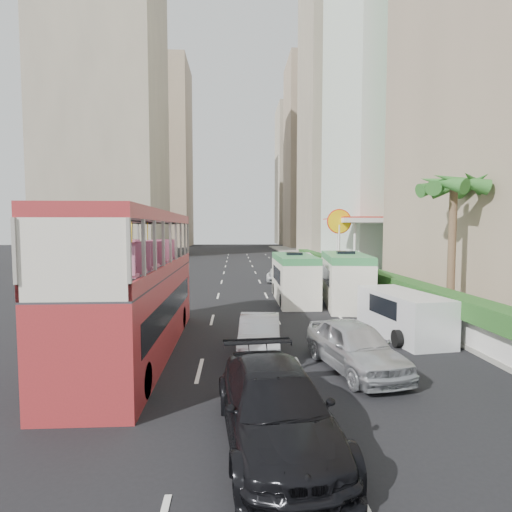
{
  "coord_description": "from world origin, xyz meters",
  "views": [
    {
      "loc": [
        -2.47,
        -14.35,
        4.45
      ],
      "look_at": [
        -1.5,
        4.0,
        3.2
      ],
      "focal_mm": 28.0,
      "sensor_mm": 36.0,
      "label": 1
    }
  ],
  "objects": [
    {
      "name": "tower_far_b",
      "position": [
        17.0,
        104.0,
        20.0
      ],
      "size": [
        14.0,
        14.0,
        40.0
      ],
      "primitive_type": "cube",
      "color": "tan",
      "rests_on": "ground"
    },
    {
      "name": "car_black",
      "position": [
        -1.64,
        -6.37,
        0.0
      ],
      "size": [
        2.67,
        5.53,
        1.55
      ],
      "primitive_type": "imported",
      "rotation": [
        0.0,
        0.0,
        0.1
      ],
      "color": "black",
      "rests_on": "ground"
    },
    {
      "name": "tower_far_a",
      "position": [
        17.0,
        82.0,
        22.0
      ],
      "size": [
        14.0,
        14.0,
        44.0
      ],
      "primitive_type": "cube",
      "color": "tan",
      "rests_on": "ground"
    },
    {
      "name": "tower_left_a",
      "position": [
        -24.0,
        55.0,
        26.0
      ],
      "size": [
        18.0,
        18.0,
        52.0
      ],
      "primitive_type": "cube",
      "color": "tan",
      "rests_on": "ground"
    },
    {
      "name": "tower_mid",
      "position": [
        18.0,
        58.0,
        25.0
      ],
      "size": [
        16.0,
        16.0,
        50.0
      ],
      "primitive_type": "cube",
      "color": "tan",
      "rests_on": "ground"
    },
    {
      "name": "minibus_far",
      "position": [
        3.99,
        8.59,
        1.5
      ],
      "size": [
        3.17,
        7.01,
        3.0
      ],
      "primitive_type": "cube",
      "rotation": [
        0.0,
        0.0,
        -0.14
      ],
      "color": "silver",
      "rests_on": "ground"
    },
    {
      "name": "tower_left_b",
      "position": [
        -22.0,
        90.0,
        23.0
      ],
      "size": [
        16.0,
        16.0,
        46.0
      ],
      "primitive_type": "cube",
      "color": "tan",
      "rests_on": "ground"
    },
    {
      "name": "palm_tree",
      "position": [
        7.8,
        4.0,
        3.38
      ],
      "size": [
        0.36,
        0.36,
        6.4
      ],
      "primitive_type": "cylinder",
      "color": "brown",
      "rests_on": "sidewalk"
    },
    {
      "name": "hedge",
      "position": [
        6.2,
        14.0,
        1.53
      ],
      "size": [
        1.1,
        44.0,
        0.7
      ],
      "primitive_type": "cube",
      "color": "#2D6626",
      "rests_on": "kerb_wall"
    },
    {
      "name": "kerb_wall",
      "position": [
        6.2,
        14.0,
        0.68
      ],
      "size": [
        0.3,
        44.0,
        1.0
      ],
      "primitive_type": "cube",
      "color": "silver",
      "rests_on": "sidewalk"
    },
    {
      "name": "van_asset",
      "position": [
        1.42,
        19.26,
        0.0
      ],
      "size": [
        2.89,
        4.82,
        1.25
      ],
      "primitive_type": "imported",
      "rotation": [
        0.0,
        0.0,
        -0.19
      ],
      "color": "silver",
      "rests_on": "ground"
    },
    {
      "name": "car_silver_lane_b",
      "position": [
        1.29,
        -2.21,
        0.0
      ],
      "size": [
        2.68,
        4.82,
        1.55
      ],
      "primitive_type": "imported",
      "rotation": [
        0.0,
        0.0,
        0.2
      ],
      "color": "#B7BABF",
      "rests_on": "ground"
    },
    {
      "name": "panel_van_near",
      "position": [
        4.44,
        1.57,
        0.92
      ],
      "size": [
        2.47,
        4.82,
        1.84
      ],
      "primitive_type": "cube",
      "rotation": [
        0.0,
        0.0,
        0.14
      ],
      "color": "silver",
      "rests_on": "ground"
    },
    {
      "name": "tower_stripe",
      "position": [
        18.0,
        34.0,
        29.0
      ],
      "size": [
        16.0,
        18.0,
        58.0
      ],
      "primitive_type": "cube",
      "color": "white",
      "rests_on": "ground"
    },
    {
      "name": "panel_van_far",
      "position": [
        3.83,
        23.46,
        1.02
      ],
      "size": [
        2.55,
        5.3,
        2.05
      ],
      "primitive_type": "cube",
      "rotation": [
        0.0,
        0.0,
        -0.1
      ],
      "color": "silver",
      "rests_on": "ground"
    },
    {
      "name": "ground_plane",
      "position": [
        0.0,
        0.0,
        0.0
      ],
      "size": [
        200.0,
        200.0,
        0.0
      ],
      "primitive_type": "plane",
      "color": "black",
      "rests_on": "ground"
    },
    {
      "name": "sidewalk",
      "position": [
        9.0,
        25.0,
        0.09
      ],
      "size": [
        6.0,
        120.0,
        0.18
      ],
      "primitive_type": "cube",
      "color": "#99968C",
      "rests_on": "ground"
    },
    {
      "name": "shell_station",
      "position": [
        10.0,
        23.0,
        2.75
      ],
      "size": [
        6.5,
        8.0,
        5.5
      ],
      "primitive_type": "cube",
      "color": "silver",
      "rests_on": "ground"
    },
    {
      "name": "minibus_near",
      "position": [
        1.16,
        9.89,
        1.43
      ],
      "size": [
        2.18,
        6.45,
        2.85
      ],
      "primitive_type": "cube",
      "rotation": [
        0.0,
        0.0,
        -0.01
      ],
      "color": "silver",
      "rests_on": "ground"
    },
    {
      "name": "double_decker_bus",
      "position": [
        -6.0,
        0.0,
        2.53
      ],
      "size": [
        2.5,
        11.0,
        5.06
      ],
      "primitive_type": "cube",
      "color": "#A6292C",
      "rests_on": "ground"
    },
    {
      "name": "car_silver_lane_a",
      "position": [
        -1.6,
        -0.29,
        0.0
      ],
      "size": [
        1.72,
        4.14,
        1.33
      ],
      "primitive_type": "imported",
      "rotation": [
        0.0,
        0.0,
        -0.08
      ],
      "color": "#B7BABF",
      "rests_on": "ground"
    }
  ]
}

